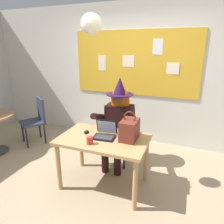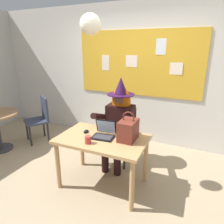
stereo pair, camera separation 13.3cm
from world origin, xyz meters
TOP-DOWN VIEW (x-y plane):
  - ground_plane at (0.00, 0.00)m, footprint 24.00×24.00m
  - wall_back_bulletin at (-0.00, 1.71)m, footprint 6.56×1.83m
  - desk_main at (0.07, 0.07)m, footprint 1.17×0.75m
  - chair_at_desk at (0.06, 0.79)m, footprint 0.45×0.45m
  - person_costumed at (0.06, 0.67)m, footprint 0.60×0.68m
  - laptop at (0.08, 0.11)m, footprint 0.31×0.28m
  - computer_mouse at (-0.21, 0.12)m, footprint 0.07×0.11m
  - handbag at (0.40, 0.15)m, footprint 0.20×0.30m
  - coffee_mug at (-0.01, -0.15)m, footprint 0.08×0.08m
  - chair_spare_by_window at (-1.72, 0.80)m, footprint 0.58×0.58m

SIDE VIEW (x-z plane):
  - ground_plane at x=0.00m, z-range 0.00..0.00m
  - chair_spare_by_window at x=-1.72m, z-range 0.05..0.96m
  - chair_at_desk at x=0.06m, z-range 0.06..0.97m
  - desk_main at x=0.07m, z-range 0.26..0.98m
  - computer_mouse at x=-0.21m, z-range 0.72..0.75m
  - coffee_mug at x=-0.01m, z-range 0.72..0.81m
  - laptop at x=0.08m, z-range 0.66..0.87m
  - person_costumed at x=0.06m, z-range 0.09..1.51m
  - handbag at x=0.40m, z-range 0.66..1.04m
  - wall_back_bulletin at x=0.00m, z-range 0.01..2.65m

